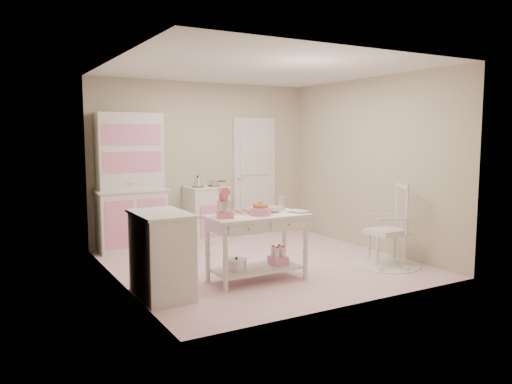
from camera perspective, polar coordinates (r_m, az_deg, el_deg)
room_shell at (r=6.64m, az=0.63°, el=5.72°), size 3.84×3.84×2.62m
door at (r=8.77m, az=-0.17°, el=1.81°), size 0.82×0.05×2.04m
hutch at (r=7.70m, az=-14.11°, el=1.11°), size 1.06×0.50×2.08m
stove at (r=8.13m, az=-5.73°, el=-2.57°), size 0.62×0.57×0.92m
base_cabinet at (r=5.51m, az=-10.74°, el=-7.02°), size 0.54×0.84×0.92m
lace_rug at (r=7.01m, az=14.60°, el=-8.01°), size 0.92×0.92×0.01m
rocking_chair at (r=6.90m, az=14.73°, el=-3.63°), size 0.73×0.85×1.10m
work_table at (r=6.01m, az=0.12°, el=-6.37°), size 1.20×0.60×0.80m
stand_mixer at (r=5.73m, az=-3.62°, el=-1.22°), size 0.28×0.33×0.34m
cookie_tray at (r=6.02m, az=-1.97°, el=-2.40°), size 0.34×0.24×0.02m
bread_basket at (r=5.89m, az=0.53°, el=-2.22°), size 0.25×0.25×0.09m
mixing_bowl at (r=6.13m, az=1.86°, el=-1.97°), size 0.23×0.23×0.07m
metal_pitcher at (r=6.28m, az=2.88°, el=-1.31°), size 0.10×0.10×0.17m
recipe_book at (r=6.07m, az=4.38°, el=-2.31°), size 0.25×0.28×0.02m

